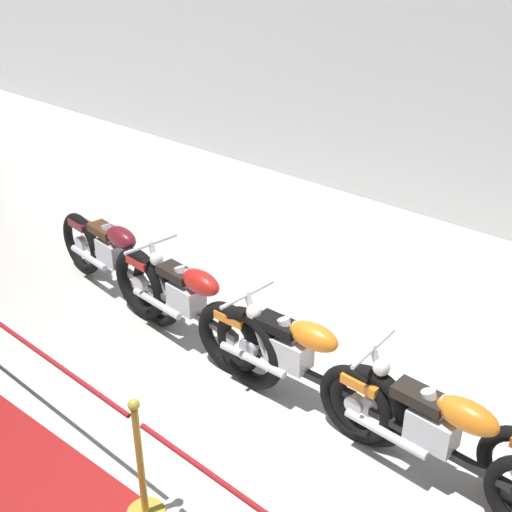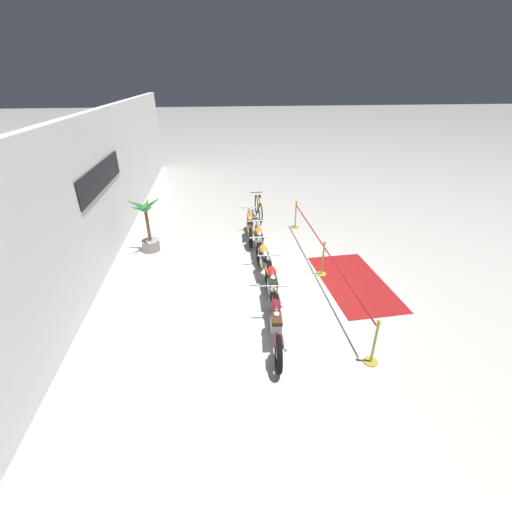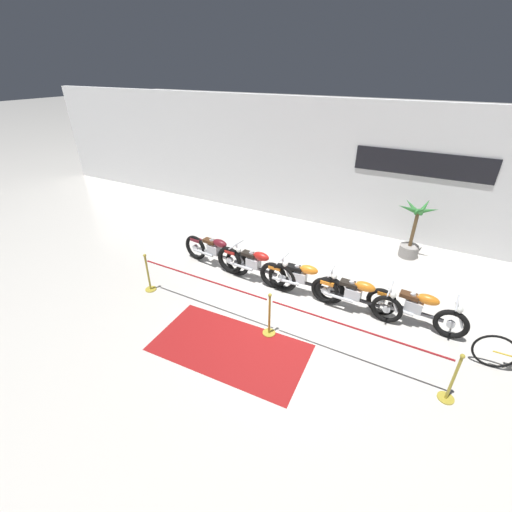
{
  "view_description": "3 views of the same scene",
  "coord_description": "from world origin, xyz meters",
  "px_view_note": "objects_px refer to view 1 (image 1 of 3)",
  "views": [
    {
      "loc": [
        2.68,
        -3.0,
        3.78
      ],
      "look_at": [
        -1.07,
        1.26,
        0.82
      ],
      "focal_mm": 45.0,
      "sensor_mm": 36.0,
      "label": 1
    },
    {
      "loc": [
        -8.19,
        1.76,
        5.06
      ],
      "look_at": [
        0.28,
        0.75,
        0.55
      ],
      "focal_mm": 24.0,
      "sensor_mm": 36.0,
      "label": 2
    },
    {
      "loc": [
        2.41,
        -6.18,
        5.1
      ],
      "look_at": [
        -1.22,
        0.46,
        0.83
      ],
      "focal_mm": 24.0,
      "sensor_mm": 36.0,
      "label": 3
    }
  ],
  "objects_px": {
    "motorcycle_orange_2": "(295,361)",
    "stanchion_far_left": "(37,368)",
    "motorcycle_orange_3": "(439,437)",
    "stanchion_mid_left": "(142,479)",
    "motorcycle_red_1": "(190,306)",
    "motorcycle_maroon_0": "(115,258)"
  },
  "relations": [
    {
      "from": "stanchion_mid_left",
      "to": "motorcycle_orange_2",
      "type": "bearing_deg",
      "value": 88.36
    },
    {
      "from": "motorcycle_maroon_0",
      "to": "stanchion_mid_left",
      "type": "xyz_separation_m",
      "value": [
        2.59,
        -1.78,
        -0.12
      ]
    },
    {
      "from": "stanchion_mid_left",
      "to": "motorcycle_red_1",
      "type": "bearing_deg",
      "value": 127.09
    },
    {
      "from": "motorcycle_orange_2",
      "to": "stanchion_far_left",
      "type": "xyz_separation_m",
      "value": [
        -1.28,
        -1.65,
        0.23
      ]
    },
    {
      "from": "motorcycle_maroon_0",
      "to": "stanchion_far_left",
      "type": "xyz_separation_m",
      "value": [
        1.36,
        -1.78,
        0.21
      ]
    },
    {
      "from": "stanchion_far_left",
      "to": "motorcycle_maroon_0",
      "type": "bearing_deg",
      "value": 127.41
    },
    {
      "from": "motorcycle_red_1",
      "to": "motorcycle_orange_3",
      "type": "bearing_deg",
      "value": -0.33
    },
    {
      "from": "motorcycle_maroon_0",
      "to": "motorcycle_orange_3",
      "type": "xyz_separation_m",
      "value": [
        3.99,
        -0.16,
        -0.02
      ]
    },
    {
      "from": "motorcycle_orange_2",
      "to": "motorcycle_orange_3",
      "type": "height_order",
      "value": "motorcycle_orange_2"
    },
    {
      "from": "motorcycle_orange_2",
      "to": "stanchion_far_left",
      "type": "bearing_deg",
      "value": -127.76
    },
    {
      "from": "motorcycle_maroon_0",
      "to": "motorcycle_orange_2",
      "type": "height_order",
      "value": "motorcycle_maroon_0"
    },
    {
      "from": "motorcycle_maroon_0",
      "to": "stanchion_mid_left",
      "type": "distance_m",
      "value": 3.15
    },
    {
      "from": "motorcycle_orange_2",
      "to": "stanchion_mid_left",
      "type": "height_order",
      "value": "stanchion_mid_left"
    },
    {
      "from": "stanchion_mid_left",
      "to": "stanchion_far_left",
      "type": "bearing_deg",
      "value": 180.0
    },
    {
      "from": "motorcycle_orange_3",
      "to": "motorcycle_maroon_0",
      "type": "bearing_deg",
      "value": 177.72
    },
    {
      "from": "motorcycle_orange_3",
      "to": "stanchion_far_left",
      "type": "bearing_deg",
      "value": -148.28
    },
    {
      "from": "motorcycle_red_1",
      "to": "motorcycle_orange_3",
      "type": "height_order",
      "value": "motorcycle_red_1"
    },
    {
      "from": "motorcycle_orange_3",
      "to": "stanchion_far_left",
      "type": "relative_size",
      "value": 0.31
    },
    {
      "from": "motorcycle_orange_3",
      "to": "stanchion_mid_left",
      "type": "relative_size",
      "value": 2.02
    },
    {
      "from": "motorcycle_maroon_0",
      "to": "stanchion_far_left",
      "type": "distance_m",
      "value": 2.25
    },
    {
      "from": "stanchion_mid_left",
      "to": "motorcycle_orange_3",
      "type": "bearing_deg",
      "value": 49.28
    },
    {
      "from": "motorcycle_orange_3",
      "to": "motorcycle_orange_2",
      "type": "bearing_deg",
      "value": 178.99
    }
  ]
}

